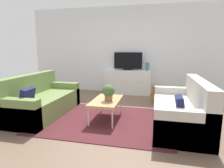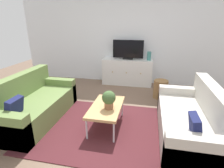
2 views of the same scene
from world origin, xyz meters
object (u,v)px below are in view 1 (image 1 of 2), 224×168
(couch_right_side, at_px, (184,112))
(flat_screen_tv, at_px, (128,61))
(tv_console, at_px, (128,82))
(wicker_basket, at_px, (158,94))
(coffee_table, at_px, (106,101))
(glass_vase, at_px, (147,66))
(potted_plant, at_px, (109,92))
(couch_left_side, at_px, (40,102))

(couch_right_side, height_order, flat_screen_tv, flat_screen_tv)
(tv_console, xyz_separation_m, flat_screen_tv, (-0.00, 0.02, 0.64))
(flat_screen_tv, bearing_deg, wicker_basket, -43.00)
(tv_console, height_order, flat_screen_tv, flat_screen_tv)
(coffee_table, bearing_deg, glass_vase, 74.19)
(tv_console, distance_m, flat_screen_tv, 0.64)
(potted_plant, bearing_deg, glass_vase, 76.06)
(tv_console, distance_m, wicker_basket, 1.26)
(glass_vase, bearing_deg, wicker_basket, -68.66)
(wicker_basket, bearing_deg, couch_right_side, -74.15)
(coffee_table, height_order, tv_console, tv_console)
(couch_right_side, relative_size, flat_screen_tv, 2.09)
(glass_vase, bearing_deg, flat_screen_tv, 178.07)
(tv_console, bearing_deg, glass_vase, 0.00)
(flat_screen_tv, bearing_deg, couch_right_side, -60.42)
(potted_plant, relative_size, wicker_basket, 0.70)
(potted_plant, xyz_separation_m, glass_vase, (0.60, 2.43, 0.29))
(couch_right_side, bearing_deg, couch_left_side, 180.00)
(couch_left_side, bearing_deg, tv_console, 57.41)
(couch_right_side, height_order, coffee_table, couch_right_side)
(couch_right_side, relative_size, wicker_basket, 4.08)
(couch_left_side, bearing_deg, glass_vase, 48.34)
(glass_vase, bearing_deg, potted_plant, -103.94)
(flat_screen_tv, relative_size, glass_vase, 3.59)
(glass_vase, xyz_separation_m, wicker_basket, (0.33, -0.84, -0.64))
(tv_console, bearing_deg, coffee_table, -91.71)
(tv_console, height_order, glass_vase, glass_vase)
(couch_right_side, bearing_deg, coffee_table, 178.98)
(couch_left_side, distance_m, couch_right_side, 2.88)
(coffee_table, distance_m, tv_console, 2.35)
(tv_console, bearing_deg, couch_right_side, -60.22)
(couch_left_side, distance_m, wicker_basket, 2.88)
(couch_right_side, xyz_separation_m, potted_plant, (-1.37, -0.05, 0.30))
(wicker_basket, bearing_deg, flat_screen_tv, 137.00)
(coffee_table, distance_m, flat_screen_tv, 2.46)
(potted_plant, height_order, flat_screen_tv, flat_screen_tv)
(couch_right_side, relative_size, tv_console, 1.27)
(couch_left_side, height_order, potted_plant, couch_left_side)
(coffee_table, xyz_separation_m, tv_console, (0.07, 2.35, -0.00))
(couch_left_side, xyz_separation_m, glass_vase, (2.11, 2.37, 0.59))
(couch_left_side, height_order, tv_console, couch_left_side)
(flat_screen_tv, distance_m, wicker_basket, 1.49)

